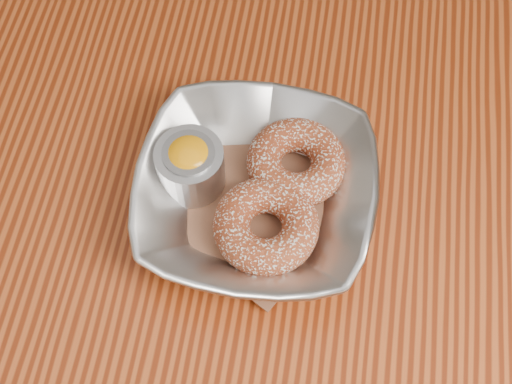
# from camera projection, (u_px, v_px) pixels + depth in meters

# --- Properties ---
(ground_plane) EXTENTS (4.00, 4.00, 0.00)m
(ground_plane) POSITION_uv_depth(u_px,v_px,m) (296.00, 356.00, 1.34)
(ground_plane) COLOR #565659
(ground_plane) RESTS_ON ground
(table) EXTENTS (1.20, 0.80, 0.75)m
(table) POSITION_uv_depth(u_px,v_px,m) (327.00, 195.00, 0.76)
(table) COLOR #8B3614
(table) RESTS_ON ground_plane
(serving_bowl) EXTENTS (0.21, 0.21, 0.05)m
(serving_bowl) POSITION_uv_depth(u_px,v_px,m) (256.00, 194.00, 0.62)
(serving_bowl) COLOR #B3B6BB
(serving_bowl) RESTS_ON table
(parchment) EXTENTS (0.20, 0.20, 0.00)m
(parchment) POSITION_uv_depth(u_px,v_px,m) (256.00, 203.00, 0.64)
(parchment) COLOR brown
(parchment) RESTS_ON table
(donut_back) EXTENTS (0.10, 0.10, 0.03)m
(donut_back) POSITION_uv_depth(u_px,v_px,m) (296.00, 162.00, 0.64)
(donut_back) COLOR #8F391C
(donut_back) RESTS_ON parchment
(donut_front) EXTENTS (0.10, 0.10, 0.03)m
(donut_front) POSITION_uv_depth(u_px,v_px,m) (266.00, 226.00, 0.61)
(donut_front) COLOR #8F391C
(donut_front) RESTS_ON parchment
(ramekin) EXTENTS (0.06, 0.06, 0.05)m
(ramekin) POSITION_uv_depth(u_px,v_px,m) (190.00, 165.00, 0.63)
(ramekin) COLOR #B3B6BB
(ramekin) RESTS_ON table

